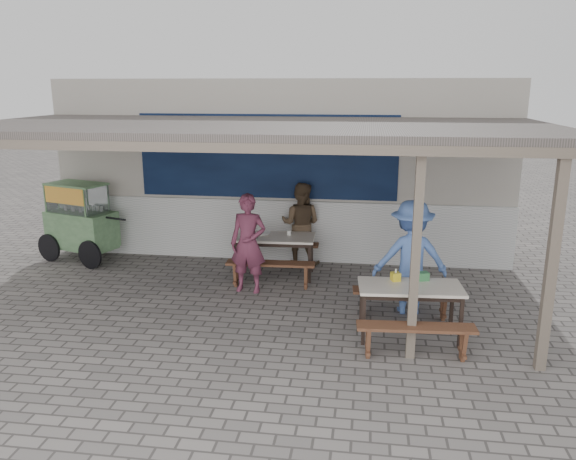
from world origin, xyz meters
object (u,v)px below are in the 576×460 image
Objects in this scene: bench_right_wall at (403,297)px; bench_left_wall at (279,249)px; bench_right_street at (416,334)px; vendor_cart at (80,219)px; donation_box at (422,276)px; patron_right_table at (411,257)px; condiment_bowl at (265,234)px; table_right at (410,291)px; bench_left_street at (271,268)px; tissue_box at (396,277)px; condiment_jar at (289,233)px; patron_street_side at (248,244)px; table_left at (275,240)px; patron_wall_side at (301,224)px.

bench_left_wall is at bearing 130.78° from bench_right_wall.
vendor_cart is (-6.22, 3.34, 0.50)m from bench_right_street.
donation_box is at bearing -49.61° from bench_left_wall.
patron_right_table reaches higher than condiment_bowl.
bench_right_street is (0.04, -0.64, -0.33)m from table_right.
bench_right_wall is 0.76× the size of vendor_cart.
patron_right_table reaches higher than bench_left_street.
tissue_box is (-0.15, -0.46, 0.47)m from bench_right_wall.
bench_right_wall is at bearing -0.53° from vendor_cart.
table_right is 3.12m from condiment_jar.
vendor_cart is (-6.18, 2.70, 0.17)m from table_right.
table_right is at bearing -25.15° from patron_street_side.
condiment_bowl is (-0.44, -0.06, -0.02)m from condiment_jar.
patron_right_table is 8.09× the size of condiment_bowl.
table_left is 0.90× the size of patron_wall_side.
patron_wall_side is (-1.82, 2.42, 0.46)m from bench_right_wall.
condiment_jar reaches higher than table_left.
table_left is 3.97m from vendor_cart.
bench_left_street and bench_right_wall have the same top height.
patron_right_table is at bearing -29.34° from condiment_bowl.
patron_street_side reaches higher than donation_box.
condiment_bowl is (-2.61, 2.09, -0.03)m from donation_box.
table_right is at bearing -47.81° from table_left.
patron_street_side is 2.68m from tissue_box.
condiment_jar reaches higher than bench_right_street.
patron_wall_side is at bearing 78.57° from condiment_jar.
bench_right_street is at bearing -73.67° from tissue_box.
patron_right_table is (2.27, -0.75, 0.53)m from bench_left_street.
condiment_bowl is at bearing 87.34° from patron_street_side.
vendor_cart reaches higher than condiment_jar.
bench_right_street is (2.31, -3.52, -0.00)m from bench_left_wall.
bench_left_wall is 0.88× the size of patron_right_table.
tissue_box is at bearing -38.88° from bench_left_street.
vendor_cart is (-3.97, 1.03, 0.50)m from bench_left_street.
patron_street_side reaches higher than vendor_cart.
vendor_cart is at bearing 171.58° from table_left.
tissue_box is at bearing -4.80° from vendor_cart.
patron_right_table is 0.69m from donation_box.
patron_street_side is at bearing -112.95° from table_left.
table_left is 6.71× the size of condiment_bowl.
bench_left_wall is at bearing 127.41° from tissue_box.
tissue_box reaches higher than condiment_bowl.
donation_box is at bearing -44.75° from condiment_jar.
table_right is at bearing -54.16° from bench_left_wall.
table_right is 0.95m from patron_right_table.
bench_right_wall is at bearing 134.98° from patron_wall_side.
bench_right_wall is 2.68m from patron_street_side.
patron_street_side is 7.73× the size of condiment_bowl.
condiment_bowl reaches higher than table_left.
tissue_box is 0.37m from donation_box.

